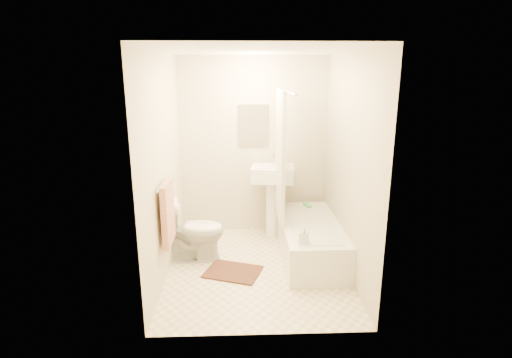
{
  "coord_description": "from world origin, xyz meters",
  "views": [
    {
      "loc": [
        -0.17,
        -4.17,
        2.19
      ],
      "look_at": [
        0.0,
        0.25,
        1.0
      ],
      "focal_mm": 28.0,
      "sensor_mm": 36.0,
      "label": 1
    }
  ],
  "objects_px": {
    "sink": "(273,198)",
    "soap_bottle": "(304,235)",
    "bath_mat": "(233,272)",
    "toilet": "(193,230)",
    "bathtub": "(310,239)"
  },
  "relations": [
    {
      "from": "toilet",
      "to": "bathtub",
      "type": "xyz_separation_m",
      "value": [
        1.41,
        0.01,
        -0.14
      ]
    },
    {
      "from": "toilet",
      "to": "soap_bottle",
      "type": "bearing_deg",
      "value": -114.08
    },
    {
      "from": "sink",
      "to": "soap_bottle",
      "type": "bearing_deg",
      "value": -71.92
    },
    {
      "from": "bathtub",
      "to": "toilet",
      "type": "bearing_deg",
      "value": -179.42
    },
    {
      "from": "bathtub",
      "to": "soap_bottle",
      "type": "distance_m",
      "value": 0.71
    },
    {
      "from": "sink",
      "to": "soap_bottle",
      "type": "xyz_separation_m",
      "value": [
        0.23,
        -1.26,
        -0.0
      ]
    },
    {
      "from": "bathtub",
      "to": "soap_bottle",
      "type": "xyz_separation_m",
      "value": [
        -0.18,
        -0.61,
        0.32
      ]
    },
    {
      "from": "sink",
      "to": "bath_mat",
      "type": "bearing_deg",
      "value": -109.05
    },
    {
      "from": "bath_mat",
      "to": "soap_bottle",
      "type": "distance_m",
      "value": 0.95
    },
    {
      "from": "bath_mat",
      "to": "soap_bottle",
      "type": "xyz_separation_m",
      "value": [
        0.76,
        -0.22,
        0.53
      ]
    },
    {
      "from": "sink",
      "to": "soap_bottle",
      "type": "relative_size",
      "value": 5.59
    },
    {
      "from": "bathtub",
      "to": "sink",
      "type": "bearing_deg",
      "value": 122.15
    },
    {
      "from": "toilet",
      "to": "sink",
      "type": "relative_size",
      "value": 0.69
    },
    {
      "from": "toilet",
      "to": "sink",
      "type": "bearing_deg",
      "value": -54.66
    },
    {
      "from": "sink",
      "to": "soap_bottle",
      "type": "distance_m",
      "value": 1.28
    }
  ]
}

